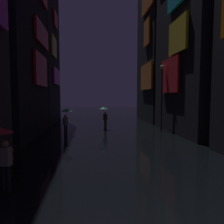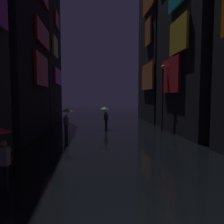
{
  "view_description": "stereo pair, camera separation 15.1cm",
  "coord_description": "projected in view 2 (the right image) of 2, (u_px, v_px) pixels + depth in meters",
  "views": [
    {
      "loc": [
        -1.51,
        -3.03,
        3.06
      ],
      "look_at": [
        0.0,
        9.81,
        2.08
      ],
      "focal_mm": 32.0,
      "sensor_mm": 36.0,
      "label": 1
    },
    {
      "loc": [
        -1.36,
        -3.05,
        3.06
      ],
      "look_at": [
        0.0,
        9.81,
        2.08
      ],
      "focal_mm": 32.0,
      "sensor_mm": 36.0,
      "label": 2
    }
  ],
  "objects": [
    {
      "name": "bicycle_parked_at_storefront",
      "position": [
        12.0,
        163.0,
        8.14
      ],
      "size": [
        0.5,
        1.78,
        0.96
      ],
      "color": "black",
      "rests_on": "ground"
    },
    {
      "name": "streetlamp_right_far",
      "position": [
        163.0,
        90.0,
        17.73
      ],
      "size": [
        0.36,
        0.36,
        5.88
      ],
      "color": "#2D2D33",
      "rests_on": "ground"
    },
    {
      "name": "building_left_far",
      "position": [
        39.0,
        38.0,
        23.72
      ],
      "size": [
        4.25,
        8.12,
        20.23
      ],
      "color": "#232328",
      "rests_on": "ground"
    },
    {
      "name": "pedestrian_far_right_green",
      "position": [
        105.0,
        112.0,
        18.88
      ],
      "size": [
        0.9,
        0.9,
        2.12
      ],
      "color": "#38332D",
      "rests_on": "ground"
    },
    {
      "name": "building_right_mid",
      "position": [
        197.0,
        19.0,
        16.6
      ],
      "size": [
        4.25,
        8.48,
        18.99
      ],
      "color": "black",
      "rests_on": "ground"
    },
    {
      "name": "pedestrian_foreground_right_green",
      "position": [
        67.0,
        114.0,
        15.87
      ],
      "size": [
        0.9,
        0.9,
        2.12
      ],
      "color": "black",
      "rests_on": "ground"
    },
    {
      "name": "building_left_mid",
      "position": [
        9.0,
        11.0,
        15.13
      ],
      "size": [
        4.25,
        8.69,
        19.19
      ],
      "color": "black",
      "rests_on": "ground"
    },
    {
      "name": "building_right_far",
      "position": [
        162.0,
        22.0,
        24.8
      ],
      "size": [
        4.25,
        7.5,
        24.61
      ],
      "color": "black",
      "rests_on": "ground"
    }
  ]
}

